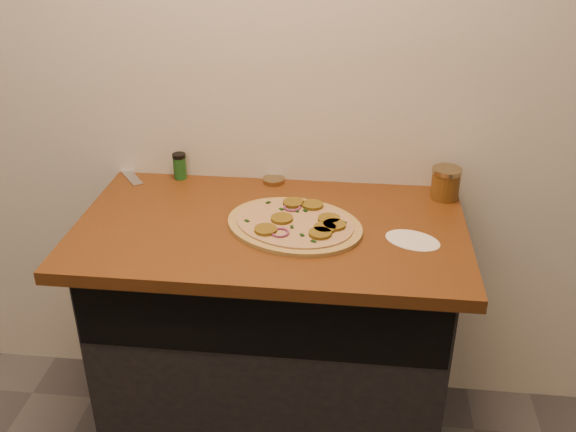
# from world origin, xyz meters

# --- Properties ---
(cabinet) EXTENTS (1.10, 0.60, 0.86)m
(cabinet) POSITION_xyz_m (0.00, 1.45, 0.43)
(cabinet) COLOR black
(cabinet) RESTS_ON ground
(countertop) EXTENTS (1.20, 0.70, 0.04)m
(countertop) POSITION_xyz_m (0.00, 1.42, 0.88)
(countertop) COLOR #603712
(countertop) RESTS_ON cabinet
(pizza) EXTENTS (0.54, 0.54, 0.03)m
(pizza) POSITION_xyz_m (0.08, 1.41, 0.91)
(pizza) COLOR tan
(pizza) RESTS_ON countertop
(chefs_knife) EXTENTS (0.19, 0.24, 0.02)m
(chefs_knife) POSITION_xyz_m (-0.59, 1.77, 0.91)
(chefs_knife) COLOR #B7BAC1
(chefs_knife) RESTS_ON countertop
(mason_jar_lid) EXTENTS (0.10, 0.10, 0.02)m
(mason_jar_lid) POSITION_xyz_m (-0.03, 1.72, 0.91)
(mason_jar_lid) COLOR #967F57
(mason_jar_lid) RESTS_ON countertop
(salsa_jar) EXTENTS (0.10, 0.10, 0.11)m
(salsa_jar) POSITION_xyz_m (0.55, 1.66, 0.95)
(salsa_jar) COLOR maroon
(salsa_jar) RESTS_ON countertop
(spice_shaker) EXTENTS (0.05, 0.05, 0.09)m
(spice_shaker) POSITION_xyz_m (-0.36, 1.72, 0.95)
(spice_shaker) COLOR #1B571F
(spice_shaker) RESTS_ON countertop
(flour_spill) EXTENTS (0.22, 0.22, 0.00)m
(flour_spill) POSITION_xyz_m (0.43, 1.36, 0.90)
(flour_spill) COLOR white
(flour_spill) RESTS_ON countertop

